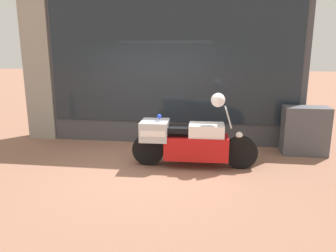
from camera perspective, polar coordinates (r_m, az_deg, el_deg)
The scene contains 6 objects.
ground_plane at distance 6.54m, azimuth -4.30°, elevation -7.33°, with size 60.00×60.00×0.00m, color #8E604C.
shop_building at distance 8.15m, azimuth -4.07°, elevation 11.92°, with size 6.87×0.55×4.20m.
window_display at distance 8.27m, azimuth 0.53°, elevation 0.66°, with size 5.71×0.30×2.07m.
paramedic_motorcycle at distance 6.49m, azimuth 3.42°, elevation -2.58°, with size 2.48×0.62×1.21m.
utility_cabinet at distance 7.84m, azimuth 22.73°, elevation -0.76°, with size 0.96×0.51×1.07m, color #4C4C51.
white_helmet at distance 6.31m, azimuth 8.71°, elevation 4.49°, with size 0.27×0.27×0.27m, color white.
Camera 1 is at (1.33, -5.97, 2.31)m, focal length 35.00 mm.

